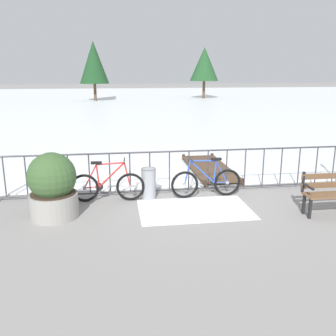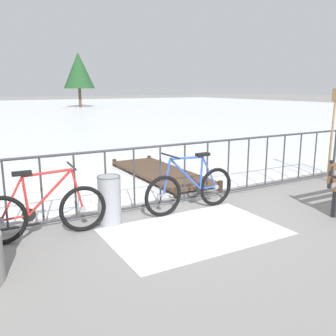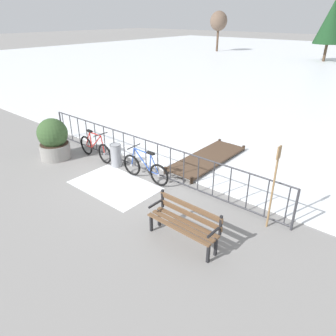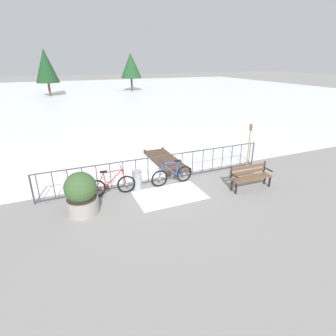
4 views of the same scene
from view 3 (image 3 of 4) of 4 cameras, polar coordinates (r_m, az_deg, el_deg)
The scene contains 12 objects.
ground_plane at distance 9.71m, azimuth -3.94°, elevation -0.68°, with size 160.00×160.00×0.00m, color gray.
snow_patch at distance 9.06m, azimuth -9.67°, elevation -3.08°, with size 2.43×1.56×0.01m, color white.
railing_fence at distance 9.47m, azimuth -4.05°, elevation 2.34°, with size 9.06×0.06×1.07m.
bicycle_near_railing at distance 10.71m, azimuth -13.09°, elevation 3.50°, with size 1.71×0.52×0.97m.
bicycle_second at distance 9.06m, azimuth -4.19°, elevation -0.13°, with size 1.71×0.52×0.97m.
park_bench at distance 6.64m, azimuth 3.10°, elevation -9.44°, with size 1.61×0.50×0.89m.
planter_with_shrub at distance 11.06m, azimuth -20.07°, elevation 4.89°, with size 0.99×0.99×1.36m.
trash_bin at distance 10.05m, azimuth -9.42°, elevation 2.32°, with size 0.35×0.35×0.73m.
oar_upright at distance 7.07m, azimuth 18.65°, elevation -2.57°, with size 0.04×0.16×1.98m.
wooden_dock at distance 10.40m, azimuth 7.15°, elevation 1.81°, with size 1.10×3.20×0.20m.
tree_west_mid at distance 37.19m, azimuth 27.53°, elevation 22.46°, with size 2.84×2.84×5.71m.
tree_centre at distance 43.80m, azimuth 9.17°, elevation 24.79°, with size 2.11×2.11×4.76m.
Camera 3 is at (6.08, -6.17, 4.37)m, focal length 33.61 mm.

